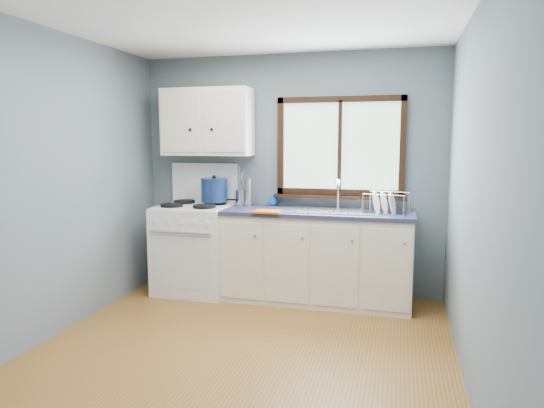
% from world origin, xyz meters
% --- Properties ---
extents(floor, '(3.20, 3.60, 0.02)m').
position_xyz_m(floor, '(0.00, 0.00, -0.01)').
color(floor, '#8F5E26').
rests_on(floor, ground).
extents(ceiling, '(3.20, 3.60, 0.02)m').
position_xyz_m(ceiling, '(0.00, 0.00, 2.51)').
color(ceiling, white).
rests_on(ceiling, wall_back).
extents(wall_back, '(3.20, 0.02, 2.50)m').
position_xyz_m(wall_back, '(0.00, 1.81, 1.25)').
color(wall_back, slate).
rests_on(wall_back, ground).
extents(wall_front, '(3.20, 0.02, 2.50)m').
position_xyz_m(wall_front, '(0.00, -1.81, 1.25)').
color(wall_front, slate).
rests_on(wall_front, ground).
extents(wall_left, '(0.02, 3.60, 2.50)m').
position_xyz_m(wall_left, '(-1.61, 0.00, 1.25)').
color(wall_left, slate).
rests_on(wall_left, ground).
extents(wall_right, '(0.02, 3.60, 2.50)m').
position_xyz_m(wall_right, '(1.61, 0.00, 1.25)').
color(wall_right, slate).
rests_on(wall_right, ground).
extents(gas_range, '(0.76, 0.69, 1.36)m').
position_xyz_m(gas_range, '(-0.95, 1.47, 0.49)').
color(gas_range, white).
rests_on(gas_range, floor).
extents(base_cabinets, '(1.85, 0.60, 0.88)m').
position_xyz_m(base_cabinets, '(0.36, 1.49, 0.41)').
color(base_cabinets, '#EEE2C4').
rests_on(base_cabinets, floor).
extents(countertop, '(1.89, 0.64, 0.04)m').
position_xyz_m(countertop, '(0.36, 1.49, 0.90)').
color(countertop, '#212541').
rests_on(countertop, base_cabinets).
extents(sink, '(0.84, 0.46, 0.44)m').
position_xyz_m(sink, '(0.54, 1.49, 0.86)').
color(sink, silver).
rests_on(sink, countertop).
extents(window, '(1.36, 0.10, 1.03)m').
position_xyz_m(window, '(0.54, 1.77, 1.48)').
color(window, '#9EC6A8').
rests_on(window, wall_back).
extents(upper_cabinets, '(0.95, 0.35, 0.70)m').
position_xyz_m(upper_cabinets, '(-0.85, 1.63, 1.80)').
color(upper_cabinets, '#EEE2C4').
rests_on(upper_cabinets, wall_back).
extents(skillet, '(0.38, 0.27, 0.05)m').
position_xyz_m(skillet, '(-0.76, 1.60, 0.98)').
color(skillet, black).
rests_on(skillet, gas_range).
extents(stockpot, '(0.35, 0.35, 0.28)m').
position_xyz_m(stockpot, '(-0.77, 1.60, 1.09)').
color(stockpot, '#10244C').
rests_on(stockpot, gas_range).
extents(utensil_crock, '(0.17, 0.17, 0.41)m').
position_xyz_m(utensil_crock, '(-0.50, 1.69, 1.00)').
color(utensil_crock, silver).
rests_on(utensil_crock, countertop).
extents(thermos, '(0.08, 0.08, 0.29)m').
position_xyz_m(thermos, '(-0.40, 1.63, 1.07)').
color(thermos, silver).
rests_on(thermos, countertop).
extents(soap_bottle, '(0.10, 0.10, 0.26)m').
position_xyz_m(soap_bottle, '(-0.16, 1.73, 1.05)').
color(soap_bottle, blue).
rests_on(soap_bottle, countertop).
extents(dish_towel, '(0.27, 0.19, 0.02)m').
position_xyz_m(dish_towel, '(-0.08, 1.23, 0.93)').
color(dish_towel, '#DC5D11').
rests_on(dish_towel, countertop).
extents(dish_rack, '(0.45, 0.37, 0.21)m').
position_xyz_m(dish_rack, '(1.01, 1.49, 0.97)').
color(dish_rack, silver).
rests_on(dish_rack, countertop).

